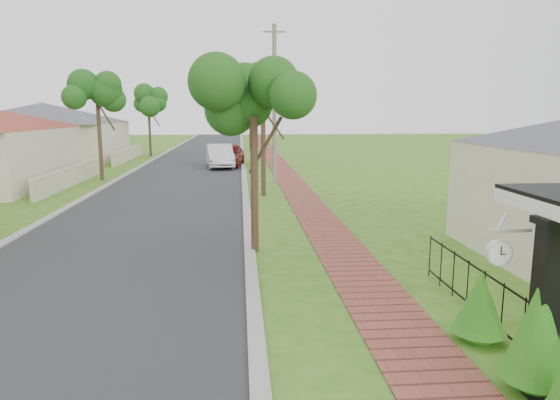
{
  "coord_description": "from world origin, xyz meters",
  "views": [
    {
      "loc": [
        0.41,
        -7.15,
        3.89
      ],
      "look_at": [
        1.49,
        6.29,
        1.5
      ],
      "focal_mm": 32.0,
      "sensor_mm": 36.0,
      "label": 1
    }
  ],
  "objects_px": {
    "utility_pole": "(274,105)",
    "near_tree": "(254,114)",
    "station_clock": "(500,251)",
    "parked_car_white": "(220,156)",
    "parked_car_red": "(228,155)",
    "porch_post": "(544,316)"
  },
  "relations": [
    {
      "from": "parked_car_white",
      "to": "near_tree",
      "type": "relative_size",
      "value": 1.01
    },
    {
      "from": "parked_car_white",
      "to": "utility_pole",
      "type": "xyz_separation_m",
      "value": [
        3.3,
        -8.12,
        3.46
      ]
    },
    {
      "from": "porch_post",
      "to": "parked_car_white",
      "type": "bearing_deg",
      "value": 100.79
    },
    {
      "from": "station_clock",
      "to": "near_tree",
      "type": "bearing_deg",
      "value": 114.68
    },
    {
      "from": "porch_post",
      "to": "parked_car_white",
      "type": "relative_size",
      "value": 0.52
    },
    {
      "from": "utility_pole",
      "to": "station_clock",
      "type": "distance_m",
      "value": 20.8
    },
    {
      "from": "porch_post",
      "to": "parked_car_white",
      "type": "distance_m",
      "value": 29.65
    },
    {
      "from": "porch_post",
      "to": "parked_car_white",
      "type": "xyz_separation_m",
      "value": [
        -5.55,
        29.12,
        -0.32
      ]
    },
    {
      "from": "parked_car_red",
      "to": "station_clock",
      "type": "distance_m",
      "value": 29.83
    },
    {
      "from": "near_tree",
      "to": "station_clock",
      "type": "relative_size",
      "value": 7.49
    },
    {
      "from": "parked_car_red",
      "to": "utility_pole",
      "type": "relative_size",
      "value": 0.57
    },
    {
      "from": "parked_car_white",
      "to": "near_tree",
      "type": "xyz_separation_m",
      "value": [
        1.8,
        -21.62,
        3.03
      ]
    },
    {
      "from": "parked_car_white",
      "to": "near_tree",
      "type": "height_order",
      "value": "near_tree"
    },
    {
      "from": "utility_pole",
      "to": "near_tree",
      "type": "bearing_deg",
      "value": -96.34
    },
    {
      "from": "parked_car_white",
      "to": "station_clock",
      "type": "distance_m",
      "value": 29.19
    },
    {
      "from": "near_tree",
      "to": "station_clock",
      "type": "height_order",
      "value": "near_tree"
    },
    {
      "from": "parked_car_red",
      "to": "parked_car_white",
      "type": "height_order",
      "value": "parked_car_red"
    },
    {
      "from": "parked_car_red",
      "to": "station_clock",
      "type": "relative_size",
      "value": 7.51
    },
    {
      "from": "station_clock",
      "to": "parked_car_white",
      "type": "bearing_deg",
      "value": 100.0
    },
    {
      "from": "porch_post",
      "to": "near_tree",
      "type": "bearing_deg",
      "value": 116.57
    },
    {
      "from": "near_tree",
      "to": "utility_pole",
      "type": "relative_size",
      "value": 0.57
    },
    {
      "from": "parked_car_red",
      "to": "near_tree",
      "type": "height_order",
      "value": "near_tree"
    }
  ]
}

